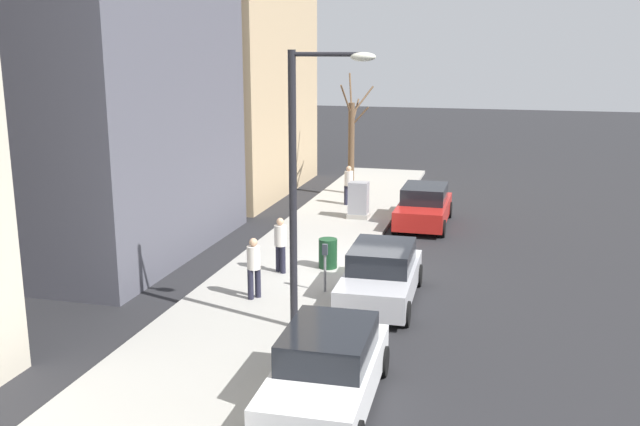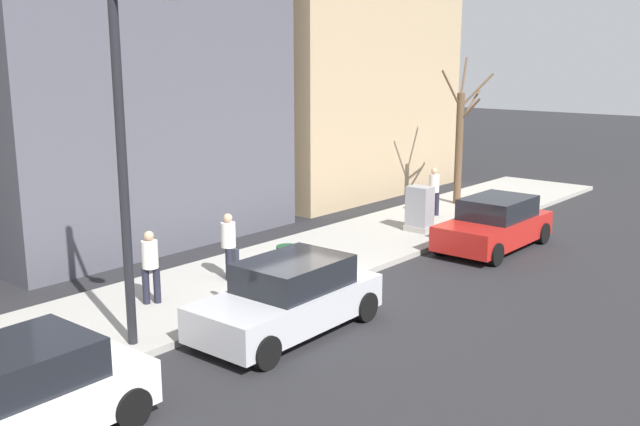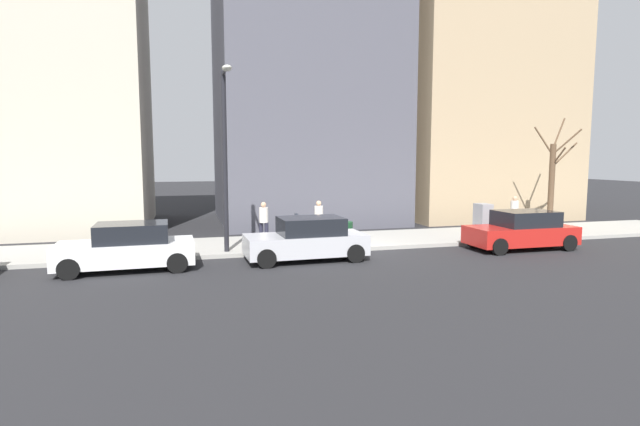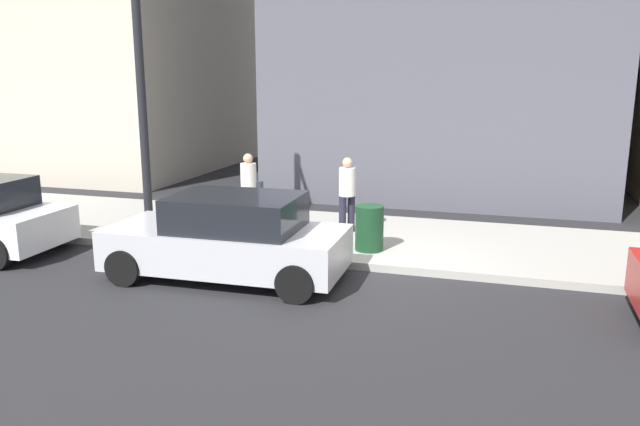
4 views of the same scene
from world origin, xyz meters
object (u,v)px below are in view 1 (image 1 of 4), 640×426
Objects in this scene: streetlamp at (304,168)px; pedestrian_far_corner at (254,265)px; pedestrian_near_meter at (349,183)px; pedestrian_midblock at (280,242)px; parked_car_red at (424,206)px; parked_car_silver at (381,275)px; parked_car_white at (327,370)px; parking_meter at (325,263)px; utility_box at (358,201)px; trash_bin at (328,253)px; bare_tree at (352,143)px.

pedestrian_far_corner is at bearing -41.28° from streetlamp.
pedestrian_near_meter is 9.57m from pedestrian_midblock.
pedestrian_far_corner is (3.38, 9.71, 0.35)m from parked_car_red.
pedestrian_near_meter is (3.28, -10.88, 0.35)m from parked_car_silver.
parked_car_red is at bearing -92.40° from parked_car_silver.
parked_car_white is 0.65× the size of streetlamp.
parking_meter is 0.81× the size of pedestrian_midblock.
streetlamp reaches higher than parked_car_silver.
utility_box reaches higher than parked_car_red.
streetlamp is at bearing 153.68° from pedestrian_midblock.
parked_car_white reaches higher than trash_bin.
pedestrian_midblock is (1.70, -1.35, 0.11)m from parking_meter.
parked_car_silver is 2.56× the size of pedestrian_midblock.
parked_car_white is at bearing 70.86° from pedestrian_near_meter.
parked_car_silver is 2.97× the size of utility_box.
parking_meter is at bearing 78.86° from parked_car_red.
bare_tree is (1.29, -4.65, 1.63)m from utility_box.
parked_car_white is (0.01, 5.91, 0.00)m from parked_car_silver.
parked_car_white is at bearing 104.61° from parking_meter.
utility_box is 0.86× the size of pedestrian_near_meter.
pedestrian_midblock reaches higher than parked_car_silver.
parked_car_silver is 4.44m from streetlamp.
parking_meter is at bearing 68.89° from pedestrian_near_meter.
parked_car_white is 3.14× the size of parking_meter.
pedestrian_midblock is at bearing 92.09° from bare_tree.
pedestrian_near_meter is (1.74, -10.91, 0.11)m from parking_meter.
streetlamp is 3.92× the size of pedestrian_midblock.
parked_car_silver is 3.14× the size of parking_meter.
streetlamp reaches higher than bare_tree.
parked_car_silver is at bearing 105.52° from utility_box.
parked_car_red is 6.20m from bare_tree.
parked_car_red is 8.14m from pedestrian_midblock.
pedestrian_near_meter and pedestrian_far_corner have the same top height.
pedestrian_far_corner reaches higher than trash_bin.
bare_tree reaches higher than pedestrian_near_meter.
parking_meter is 11.05m from pedestrian_near_meter.
utility_box is at bearing -86.49° from trash_bin.
utility_box is at bearing -58.26° from pedestrian_midblock.
parking_meter is 0.25× the size of bare_tree.
parked_car_silver is 13.86m from bare_tree.
parked_car_silver is 2.56× the size of pedestrian_far_corner.
pedestrian_far_corner is at bearing 60.04° from pedestrian_near_meter.
streetlamp is 3.84m from pedestrian_far_corner.
bare_tree is at bearing -49.50° from pedestrian_midblock.
pedestrian_midblock is at bearing 32.05° from trash_bin.
bare_tree is 3.25× the size of pedestrian_midblock.
parked_car_white is 4.82m from streetlamp.
pedestrian_near_meter is 1.00× the size of pedestrian_far_corner.
parked_car_red is at bearing -107.92° from trash_bin.
bare_tree is (2.14, -13.29, 1.50)m from parking_meter.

